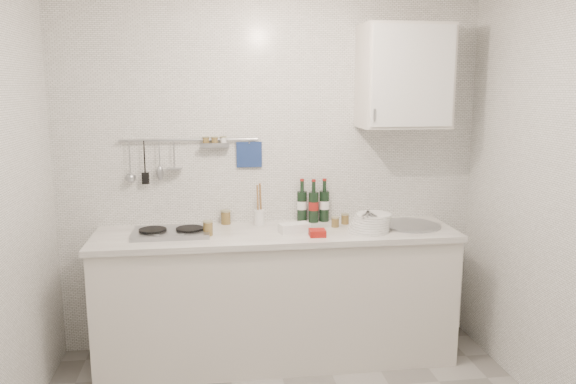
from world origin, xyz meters
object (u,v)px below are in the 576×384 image
at_px(plate_stack_sink, 371,223).
at_px(utensil_crock, 259,215).
at_px(wall_cabinet, 404,77).
at_px(wine_bottles, 313,201).
at_px(plate_stack_hob, 163,231).

xyz_separation_m(plate_stack_sink, utensil_crock, (-0.73, 0.26, 0.02)).
relative_size(wall_cabinet, wine_bottles, 2.26).
bearing_deg(wall_cabinet, utensil_crock, 176.32).
xyz_separation_m(wall_cabinet, wine_bottles, (-0.61, 0.12, -0.87)).
bearing_deg(plate_stack_hob, wall_cabinet, 2.14).
height_order(wall_cabinet, plate_stack_sink, wall_cabinet).
distance_m(plate_stack_hob, plate_stack_sink, 1.40).
height_order(plate_stack_sink, wine_bottles, wine_bottles).
relative_size(plate_stack_sink, wine_bottles, 0.99).
relative_size(wall_cabinet, utensil_crock, 2.31).
bearing_deg(utensil_crock, plate_stack_sink, -19.81).
bearing_deg(wall_cabinet, plate_stack_hob, -177.86).
height_order(wall_cabinet, utensil_crock, wall_cabinet).
height_order(plate_stack_hob, utensil_crock, utensil_crock).
bearing_deg(wall_cabinet, plate_stack_sink, -143.29).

